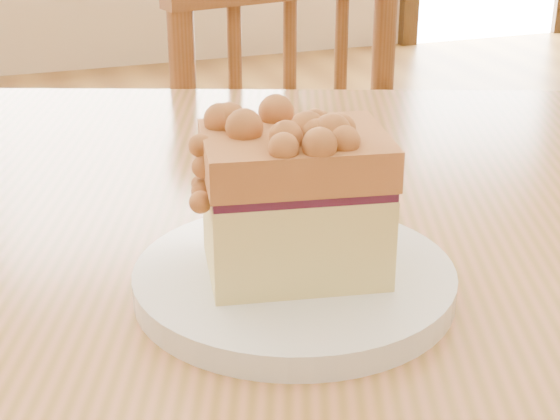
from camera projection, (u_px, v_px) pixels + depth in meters
name	position (u px, v px, depth m)	size (l,w,h in m)	color
cafe_table_main	(432.00, 314.00, 0.78)	(1.39, 1.15, 0.75)	#B97548
cafe_chair_main	(244.00, 215.00, 1.45)	(0.48, 0.48, 0.91)	brown
plate	(294.00, 281.00, 0.60)	(0.23, 0.23, 0.02)	white
cake_slice	(294.00, 194.00, 0.58)	(0.14, 0.11, 0.12)	#F9E18D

